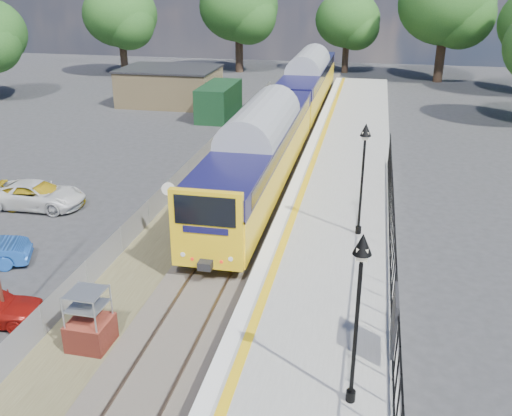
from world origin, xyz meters
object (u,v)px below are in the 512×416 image
(victorian_lamp_north, at_px, (364,154))
(brick_plinth, at_px, (89,320))
(victorian_lamp_south, at_px, (360,282))
(car_yellow, at_px, (41,195))
(train, at_px, (290,106))
(car_white, at_px, (37,195))
(speed_sign, at_px, (169,203))

(victorian_lamp_north, distance_m, brick_plinth, 11.74)
(victorian_lamp_south, xyz_separation_m, car_yellow, (-15.72, 11.98, -3.69))
(train, distance_m, brick_plinth, 24.90)
(train, distance_m, car_white, 18.12)
(speed_sign, height_order, car_white, speed_sign)
(victorian_lamp_south, relative_size, victorian_lamp_north, 1.00)
(speed_sign, xyz_separation_m, car_yellow, (-7.72, 2.72, -1.30))
(train, bearing_deg, car_yellow, -124.92)
(train, height_order, car_white, train)
(train, bearing_deg, brick_plinth, -95.77)
(victorian_lamp_south, height_order, train, victorian_lamp_south)
(victorian_lamp_north, relative_size, car_yellow, 1.09)
(victorian_lamp_south, distance_m, victorian_lamp_north, 10.00)
(victorian_lamp_south, bearing_deg, car_white, 143.24)
(victorian_lamp_south, bearing_deg, car_yellow, 142.68)
(car_white, bearing_deg, car_yellow, -43.34)
(speed_sign, relative_size, car_white, 0.60)
(speed_sign, distance_m, car_white, 8.36)
(train, bearing_deg, victorian_lamp_south, -78.33)
(victorian_lamp_north, bearing_deg, train, 107.68)
(train, xyz_separation_m, brick_plinth, (-2.50, -24.74, -1.39))
(speed_sign, bearing_deg, victorian_lamp_north, -11.56)
(brick_plinth, height_order, speed_sign, speed_sign)
(car_yellow, bearing_deg, victorian_lamp_south, -140.04)
(car_white, bearing_deg, speed_sign, -109.29)
(victorian_lamp_north, height_order, brick_plinth, victorian_lamp_north)
(victorian_lamp_south, bearing_deg, train, 101.67)
(victorian_lamp_north, relative_size, brick_plinth, 2.32)
(train, relative_size, car_yellow, 9.68)
(victorian_lamp_south, relative_size, brick_plinth, 2.32)
(victorian_lamp_north, height_order, speed_sign, victorian_lamp_north)
(victorian_lamp_south, distance_m, car_white, 20.12)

